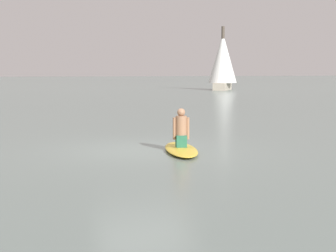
% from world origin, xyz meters
% --- Properties ---
extents(ground_plane, '(400.00, 400.00, 0.00)m').
position_xyz_m(ground_plane, '(0.00, 0.00, 0.00)').
color(ground_plane, slate).
extents(surfboard, '(1.33, 2.76, 0.13)m').
position_xyz_m(surfboard, '(-0.85, 0.50, 0.06)').
color(surfboard, gold).
rests_on(surfboard, ground).
extents(person_paddler, '(0.44, 0.38, 0.99)m').
position_xyz_m(person_paddler, '(-0.85, 0.50, 0.58)').
color(person_paddler, '#26664C').
rests_on(person_paddler, surfboard).
extents(sailboat_near_left, '(4.32, 4.42, 6.96)m').
position_xyz_m(sailboat_near_left, '(-19.97, -39.70, 3.26)').
color(sailboat_near_left, '#B2A893').
rests_on(sailboat_near_left, ground).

